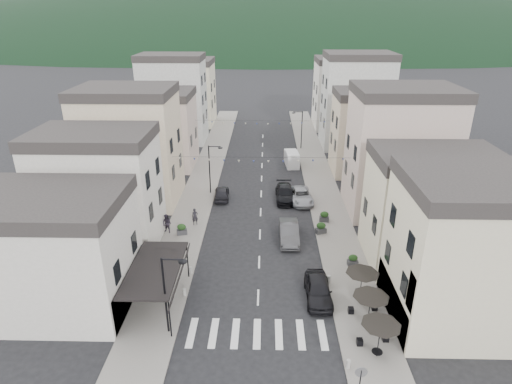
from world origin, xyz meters
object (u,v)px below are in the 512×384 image
parked_car_e (222,193)px  delivery_van (292,159)px  pedestrian_a (195,217)px  parked_car_d (285,194)px  parked_car_a (318,289)px  parked_car_b (289,232)px  pedestrian_b (167,224)px  parked_car_c (301,196)px

parked_car_e → delivery_van: 14.66m
parked_car_e → pedestrian_a: size_ratio=2.35×
parked_car_d → pedestrian_a: bearing=-146.5°
parked_car_a → parked_car_d: parked_car_a is taller
parked_car_b → parked_car_e: bearing=127.3°
parked_car_b → pedestrian_a: size_ratio=2.88×
parked_car_a → delivery_van: delivery_van is taller
parked_car_a → pedestrian_b: pedestrian_b is taller
parked_car_a → parked_car_b: parked_car_b is taller
pedestrian_a → pedestrian_b: bearing=-159.5°
parked_car_c → pedestrian_b: pedestrian_b is taller
parked_car_b → parked_car_e: (-7.40, 9.57, -0.13)m
pedestrian_b → parked_car_a: bearing=-16.0°
parked_car_c → pedestrian_b: bearing=-155.7°
parked_car_a → parked_car_d: (-1.80, 18.40, -0.05)m
parked_car_e → pedestrian_a: pedestrian_a is taller
parked_car_c → pedestrian_b: size_ratio=2.65×
pedestrian_a → pedestrian_b: pedestrian_b is taller
pedestrian_a → delivery_van: bearing=43.6°
parked_car_b → parked_car_c: bearing=78.1°
parked_car_d → pedestrian_a: pedestrian_a is taller
parked_car_c → pedestrian_a: pedestrian_a is taller
parked_car_e → delivery_van: delivery_van is taller
parked_car_a → parked_car_d: bearing=95.3°
parked_car_d → delivery_van: delivery_van is taller
parked_car_e → pedestrian_b: bearing=58.9°
parked_car_e → parked_car_a: bearing=113.2°
parked_car_e → pedestrian_a: (-2.07, -6.76, 0.30)m
parked_car_a → parked_car_c: parked_car_a is taller
parked_car_b → delivery_van: bearing=85.8°
pedestrian_b → pedestrian_a: bearing=56.3°
pedestrian_a → pedestrian_b: 3.08m
delivery_van → parked_car_e: bearing=-131.5°
pedestrian_a → parked_car_e: bearing=57.1°
parked_car_a → parked_car_b: (-1.80, 8.96, 0.01)m
delivery_van → pedestrian_b: pedestrian_b is taller
parked_car_c → parked_car_d: (-1.80, 0.52, 0.04)m
parked_car_d → delivery_van: 11.93m
parked_car_b → parked_car_a: bearing=-79.1°
pedestrian_b → parked_car_e: bearing=82.0°
parked_car_c → parked_car_d: bearing=158.1°
pedestrian_b → parked_car_b: bearing=15.2°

